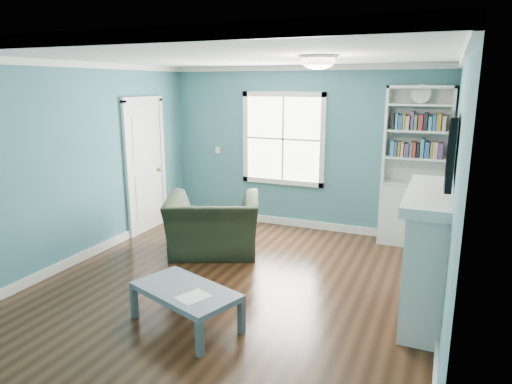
% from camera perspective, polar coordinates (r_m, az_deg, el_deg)
% --- Properties ---
extents(floor, '(5.00, 5.00, 0.00)m').
position_cam_1_polar(floor, '(5.50, -2.64, -11.63)').
color(floor, black).
rests_on(floor, ground).
extents(room_walls, '(5.00, 5.00, 5.00)m').
position_cam_1_polar(room_walls, '(5.03, -2.83, 4.91)').
color(room_walls, '#396A7F').
rests_on(room_walls, ground).
extents(trim, '(4.50, 5.00, 2.60)m').
position_cam_1_polar(trim, '(5.10, -2.79, 1.07)').
color(trim, white).
rests_on(trim, ground).
extents(window, '(1.40, 0.06, 1.50)m').
position_cam_1_polar(window, '(7.45, 3.41, 6.64)').
color(window, white).
rests_on(window, room_walls).
extents(bookshelf, '(0.90, 0.35, 2.31)m').
position_cam_1_polar(bookshelf, '(6.94, 19.14, 1.02)').
color(bookshelf, silver).
rests_on(bookshelf, ground).
extents(fireplace, '(0.44, 1.58, 1.30)m').
position_cam_1_polar(fireplace, '(4.98, 20.69, -7.30)').
color(fireplace, black).
rests_on(fireplace, ground).
extents(tv, '(0.06, 1.10, 0.65)m').
position_cam_1_polar(tv, '(4.73, 23.24, 5.04)').
color(tv, black).
rests_on(tv, fireplace).
extents(door, '(0.12, 0.98, 2.17)m').
position_cam_1_polar(door, '(7.45, -13.64, 3.35)').
color(door, silver).
rests_on(door, ground).
extents(ceiling_fixture, '(0.38, 0.38, 0.15)m').
position_cam_1_polar(ceiling_fixture, '(4.76, 7.79, 15.99)').
color(ceiling_fixture, white).
rests_on(ceiling_fixture, room_walls).
extents(light_switch, '(0.08, 0.01, 0.12)m').
position_cam_1_polar(light_switch, '(7.95, -4.82, 5.23)').
color(light_switch, white).
rests_on(light_switch, room_walls).
extents(recliner, '(1.46, 1.24, 1.09)m').
position_cam_1_polar(recliner, '(6.35, -5.38, -2.93)').
color(recliner, black).
rests_on(recliner, ground).
extents(coffee_table, '(1.20, 0.90, 0.39)m').
position_cam_1_polar(coffee_table, '(4.59, -8.80, -12.41)').
color(coffee_table, '#4D575C').
rests_on(coffee_table, ground).
extents(paper_sheet, '(0.32, 0.35, 0.00)m').
position_cam_1_polar(paper_sheet, '(4.40, -7.83, -12.85)').
color(paper_sheet, white).
rests_on(paper_sheet, coffee_table).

